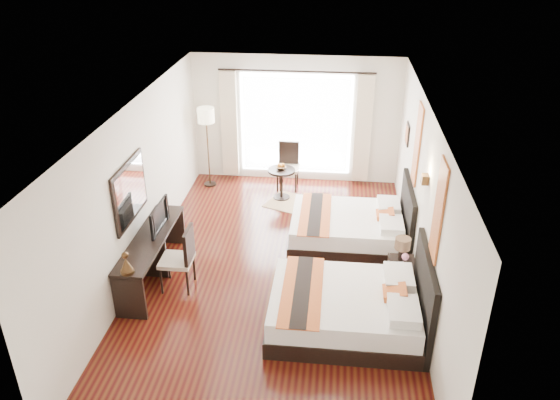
# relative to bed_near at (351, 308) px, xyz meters

# --- Properties ---
(floor) EXTENTS (4.50, 7.50, 0.01)m
(floor) POSITION_rel_bed_near_xyz_m (-1.21, 1.28, -0.32)
(floor) COLOR #350A09
(floor) RESTS_ON ground
(ceiling) EXTENTS (4.50, 7.50, 0.02)m
(ceiling) POSITION_rel_bed_near_xyz_m (-1.21, 1.28, 2.47)
(ceiling) COLOR white
(ceiling) RESTS_ON wall_headboard
(wall_headboard) EXTENTS (0.01, 7.50, 2.80)m
(wall_headboard) POSITION_rel_bed_near_xyz_m (1.03, 1.28, 1.08)
(wall_headboard) COLOR silver
(wall_headboard) RESTS_ON floor
(wall_desk) EXTENTS (0.01, 7.50, 2.80)m
(wall_desk) POSITION_rel_bed_near_xyz_m (-3.46, 1.28, 1.08)
(wall_desk) COLOR silver
(wall_desk) RESTS_ON floor
(wall_window) EXTENTS (4.50, 0.01, 2.80)m
(wall_window) POSITION_rel_bed_near_xyz_m (-1.21, 5.02, 1.08)
(wall_window) COLOR silver
(wall_window) RESTS_ON floor
(wall_entry) EXTENTS (4.50, 0.01, 2.80)m
(wall_entry) POSITION_rel_bed_near_xyz_m (-1.21, -2.47, 1.08)
(wall_entry) COLOR silver
(wall_entry) RESTS_ON floor
(window_glass) EXTENTS (2.40, 0.02, 2.20)m
(window_glass) POSITION_rel_bed_near_xyz_m (-1.21, 5.01, 0.98)
(window_glass) COLOR white
(window_glass) RESTS_ON wall_window
(sheer_curtain) EXTENTS (2.30, 0.02, 2.10)m
(sheer_curtain) POSITION_rel_bed_near_xyz_m (-1.21, 4.95, 0.98)
(sheer_curtain) COLOR white
(sheer_curtain) RESTS_ON wall_window
(drape_left) EXTENTS (0.35, 0.14, 2.35)m
(drape_left) POSITION_rel_bed_near_xyz_m (-2.66, 4.91, 0.96)
(drape_left) COLOR beige
(drape_left) RESTS_ON floor
(drape_right) EXTENTS (0.35, 0.14, 2.35)m
(drape_right) POSITION_rel_bed_near_xyz_m (0.24, 4.91, 0.96)
(drape_right) COLOR beige
(drape_right) RESTS_ON floor
(art_panel_near) EXTENTS (0.03, 0.50, 1.35)m
(art_panel_near) POSITION_rel_bed_near_xyz_m (1.02, -0.00, 1.63)
(art_panel_near) COLOR maroon
(art_panel_near) RESTS_ON wall_headboard
(art_panel_far) EXTENTS (0.03, 0.50, 1.35)m
(art_panel_far) POSITION_rel_bed_near_xyz_m (1.02, 2.35, 1.63)
(art_panel_far) COLOR maroon
(art_panel_far) RESTS_ON wall_headboard
(wall_sconce) EXTENTS (0.10, 0.14, 0.14)m
(wall_sconce) POSITION_rel_bed_near_xyz_m (0.98, 1.02, 1.60)
(wall_sconce) COLOR #402B17
(wall_sconce) RESTS_ON wall_headboard
(mirror_frame) EXTENTS (0.04, 1.25, 0.95)m
(mirror_frame) POSITION_rel_bed_near_xyz_m (-3.43, 0.90, 1.23)
(mirror_frame) COLOR black
(mirror_frame) RESTS_ON wall_desk
(mirror_glass) EXTENTS (0.01, 1.12, 0.82)m
(mirror_glass) POSITION_rel_bed_near_xyz_m (-3.41, 0.90, 1.23)
(mirror_glass) COLOR white
(mirror_glass) RESTS_ON mirror_frame
(bed_near) EXTENTS (2.19, 1.71, 1.24)m
(bed_near) POSITION_rel_bed_near_xyz_m (0.00, 0.00, 0.00)
(bed_near) COLOR black
(bed_near) RESTS_ON floor
(bed_far) EXTENTS (2.10, 1.64, 1.18)m
(bed_far) POSITION_rel_bed_near_xyz_m (0.04, 2.35, -0.01)
(bed_far) COLOR black
(bed_far) RESTS_ON floor
(nightstand) EXTENTS (0.41, 0.51, 0.49)m
(nightstand) POSITION_rel_bed_near_xyz_m (0.80, 1.02, -0.08)
(nightstand) COLOR black
(nightstand) RESTS_ON floor
(table_lamp) EXTENTS (0.24, 0.24, 0.38)m
(table_lamp) POSITION_rel_bed_near_xyz_m (0.78, 1.07, 0.44)
(table_lamp) COLOR black
(table_lamp) RESTS_ON nightstand
(vase) EXTENTS (0.17, 0.17, 0.14)m
(vase) POSITION_rel_bed_near_xyz_m (0.81, 0.87, 0.25)
(vase) COLOR black
(vase) RESTS_ON nightstand
(console_desk) EXTENTS (0.50, 2.20, 0.76)m
(console_desk) POSITION_rel_bed_near_xyz_m (-3.20, 0.90, 0.06)
(console_desk) COLOR black
(console_desk) RESTS_ON floor
(television) EXTENTS (0.12, 0.79, 0.45)m
(television) POSITION_rel_bed_near_xyz_m (-3.18, 1.17, 0.66)
(television) COLOR black
(television) RESTS_ON console_desk
(bronze_figurine) EXTENTS (0.25, 0.25, 0.30)m
(bronze_figurine) POSITION_rel_bed_near_xyz_m (-3.20, -0.10, 0.58)
(bronze_figurine) COLOR #402B17
(bronze_figurine) RESTS_ON console_desk
(desk_chair) EXTENTS (0.50, 0.50, 1.07)m
(desk_chair) POSITION_rel_bed_near_xyz_m (-2.70, 0.67, 0.01)
(desk_chair) COLOR beige
(desk_chair) RESTS_ON floor
(floor_lamp) EXTENTS (0.36, 0.36, 1.77)m
(floor_lamp) POSITION_rel_bed_near_xyz_m (-3.07, 4.48, 1.18)
(floor_lamp) COLOR black
(floor_lamp) RESTS_ON floor
(side_table) EXTENTS (0.57, 0.57, 0.66)m
(side_table) POSITION_rel_bed_near_xyz_m (-1.42, 3.99, 0.01)
(side_table) COLOR black
(side_table) RESTS_ON floor
(fruit_bowl) EXTENTS (0.22, 0.22, 0.05)m
(fruit_bowl) POSITION_rel_bed_near_xyz_m (-1.43, 4.02, 0.36)
(fruit_bowl) COLOR #402F17
(fruit_bowl) RESTS_ON side_table
(window_chair) EXTENTS (0.48, 0.48, 1.01)m
(window_chair) POSITION_rel_bed_near_xyz_m (-1.34, 4.53, -0.01)
(window_chair) COLOR beige
(window_chair) RESTS_ON floor
(jute_rug) EXTENTS (1.47, 1.24, 0.01)m
(jute_rug) POSITION_rel_bed_near_xyz_m (-1.04, 3.72, -0.31)
(jute_rug) COLOR tan
(jute_rug) RESTS_ON floor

